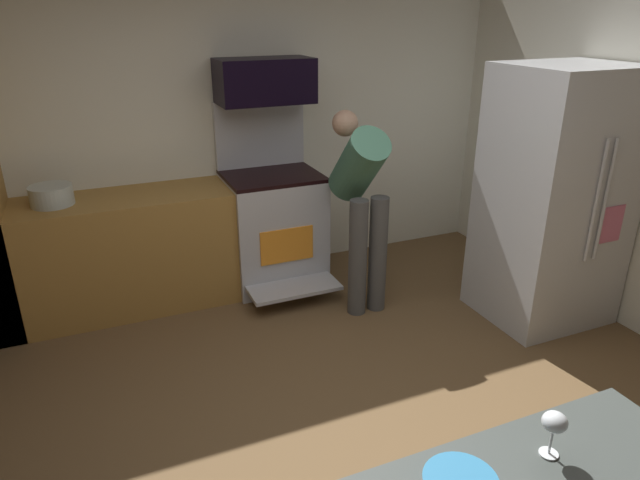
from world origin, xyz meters
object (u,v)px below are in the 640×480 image
microwave (265,81)px  person_cook (361,196)px  refrigerator (554,198)px  oven_range (273,225)px  wine_glass_far (554,424)px  stock_pot (51,195)px

microwave → person_cook: (0.48, -0.74, -0.78)m
microwave → refrigerator: 2.33m
refrigerator → oven_range: bearing=141.9°
microwave → person_cook: bearing=-56.8°
person_cook → wine_glass_far: person_cook is taller
wine_glass_far → stock_pot: size_ratio=0.54×
person_cook → oven_range: bearing=126.8°
microwave → stock_pot: 1.77m
oven_range → microwave: bearing=90.0°
microwave → person_cook: 1.18m
oven_range → microwave: microwave is taller
refrigerator → wine_glass_far: size_ratio=11.65×
oven_range → stock_pot: size_ratio=5.10×
oven_range → wine_glass_far: (-0.17, -3.23, 0.51)m
person_cook → stock_pot: (-2.11, 0.66, 0.08)m
oven_range → stock_pot: 1.69m
oven_range → wine_glass_far: bearing=-93.1°
microwave → wine_glass_far: 3.39m
refrigerator → microwave: bearing=140.0°
microwave → refrigerator: size_ratio=0.40×
refrigerator → stock_pot: refrigerator is taller
oven_range → person_cook: size_ratio=1.01×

